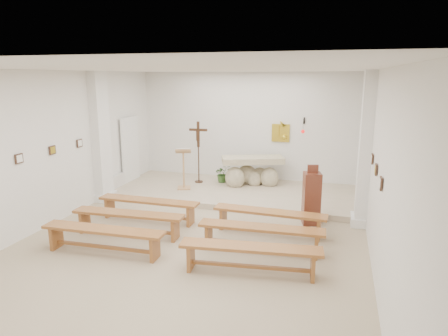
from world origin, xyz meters
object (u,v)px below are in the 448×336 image
(donation_pedestal, at_px, (311,198))
(bench_left_second, at_px, (128,218))
(bench_left_front, at_px, (149,205))
(lectern, at_px, (184,168))
(crucifix_stand, at_px, (198,148))
(altar, at_px, (252,173))
(bench_right_second, at_px, (261,233))
(bench_right_front, at_px, (269,216))
(bench_right_third, at_px, (250,253))
(bench_left_third, at_px, (103,235))

(donation_pedestal, relative_size, bench_left_second, 0.57)
(bench_left_front, bearing_deg, bench_left_second, -89.46)
(lectern, distance_m, bench_left_front, 2.35)
(crucifix_stand, bearing_deg, altar, 4.72)
(bench_left_second, distance_m, bench_right_second, 2.89)
(crucifix_stand, distance_m, bench_right_front, 4.25)
(donation_pedestal, bearing_deg, bench_left_second, -168.94)
(bench_left_second, height_order, bench_right_third, same)
(bench_left_second, distance_m, bench_right_third, 3.05)
(bench_right_front, relative_size, bench_left_second, 1.00)
(donation_pedestal, bearing_deg, bench_right_front, -148.87)
(bench_left_front, height_order, bench_left_second, same)
(lectern, distance_m, crucifix_stand, 0.96)
(altar, distance_m, bench_left_second, 4.61)
(bench_right_third, bearing_deg, bench_left_third, 173.55)
(bench_right_second, relative_size, bench_right_third, 0.99)
(donation_pedestal, distance_m, bench_right_front, 1.20)
(altar, bearing_deg, crucifix_stand, 166.01)
(bench_left_front, height_order, bench_right_third, same)
(bench_left_front, height_order, bench_left_third, same)
(donation_pedestal, distance_m, bench_right_third, 2.88)
(crucifix_stand, relative_size, bench_left_front, 0.77)
(bench_left_second, bearing_deg, bench_right_front, 15.40)
(crucifix_stand, bearing_deg, bench_left_front, -93.82)
(crucifix_stand, xyz_separation_m, bench_right_front, (2.75, -3.13, -0.85))
(altar, xyz_separation_m, crucifix_stand, (-1.64, -0.17, 0.73))
(bench_left_front, bearing_deg, bench_right_third, -32.83)
(crucifix_stand, xyz_separation_m, donation_pedestal, (3.58, -2.28, -0.62))
(bench_left_front, distance_m, bench_right_front, 2.89)
(bench_left_front, relative_size, bench_right_front, 1.00)
(altar, bearing_deg, bench_left_second, -132.64)
(bench_right_front, xyz_separation_m, bench_right_second, (0.00, -0.95, 0.00))
(altar, bearing_deg, bench_right_third, -97.86)
(bench_left_front, bearing_deg, bench_left_third, -89.46)
(bench_left_front, bearing_deg, donation_pedestal, 13.43)
(bench_left_front, bearing_deg, altar, 62.26)
(altar, distance_m, donation_pedestal, 3.13)
(bench_left_second, relative_size, bench_right_third, 1.00)
(bench_left_front, relative_size, bench_left_third, 1.00)
(bench_left_second, bearing_deg, donation_pedestal, 23.06)
(bench_right_third, bearing_deg, donation_pedestal, 66.94)
(donation_pedestal, relative_size, bench_left_third, 0.57)
(bench_right_second, bearing_deg, lectern, 129.34)
(crucifix_stand, xyz_separation_m, bench_left_second, (-0.14, -4.08, -0.85))
(lectern, relative_size, bench_right_third, 0.50)
(bench_right_second, height_order, bench_left_third, same)
(altar, xyz_separation_m, bench_left_front, (-1.78, -3.30, -0.12))
(donation_pedestal, xyz_separation_m, bench_right_second, (-0.82, -1.80, -0.23))
(bench_left_second, xyz_separation_m, bench_right_third, (2.89, -0.95, 0.00))
(bench_left_front, bearing_deg, bench_right_second, -17.69)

